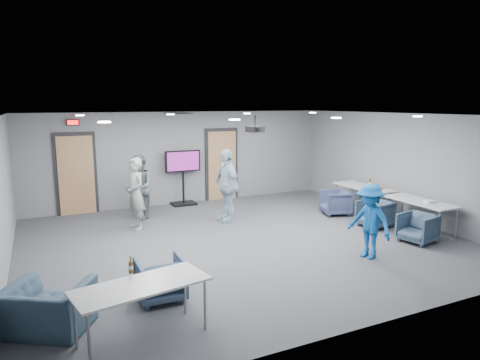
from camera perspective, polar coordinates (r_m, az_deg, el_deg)
name	(u,v)px	position (r m, az deg, el deg)	size (l,w,h in m)	color
floor	(242,240)	(9.39, 0.29, -8.07)	(9.00, 9.00, 0.00)	#3C4044
ceiling	(242,115)	(8.91, 0.30, 8.64)	(9.00, 9.00, 0.00)	white
wall_back	(184,158)	(12.74, -7.53, 2.94)	(9.00, 0.02, 2.70)	slate
wall_front	(377,229)	(5.80, 17.75, -6.24)	(9.00, 0.02, 2.70)	slate
wall_left	(0,200)	(8.22, -29.32, -2.31)	(0.02, 8.00, 2.70)	slate
wall_right	(400,166)	(11.70, 20.59, 1.73)	(0.02, 8.00, 2.70)	slate
door_left	(76,175)	(12.16, -20.99, 0.66)	(1.06, 0.17, 2.24)	black
door_right	(222,165)	(13.15, -2.45, 2.00)	(1.06, 0.17, 2.24)	black
exit_sign	(73,122)	(12.01, -21.41, 7.16)	(0.32, 0.08, 0.16)	black
hvac_diffuser	(178,113)	(11.34, -8.23, 8.80)	(0.60, 0.60, 0.03)	black
downlights	(242,116)	(8.92, 0.30, 8.54)	(6.18, 3.78, 0.02)	white
person_a	(136,194)	(10.32, -13.71, -1.80)	(0.62, 0.41, 1.70)	#969996
person_b	(139,187)	(11.22, -13.29, -0.91)	(0.81, 0.63, 1.66)	slate
person_c	(227,185)	(10.70, -1.79, -0.73)	(1.07, 0.45, 1.83)	#A8C5D8
person_d	(369,221)	(8.55, 16.88, -5.29)	(0.94, 0.54, 1.45)	#175299
chair_right_a	(335,203)	(11.72, 12.60, -2.95)	(0.69, 0.71, 0.65)	#374060
chair_right_b	(375,214)	(10.81, 17.56, -4.32)	(0.68, 0.70, 0.64)	#334459
chair_right_c	(418,228)	(9.95, 22.60, -5.93)	(0.67, 0.69, 0.63)	#35475B
chair_front_a	(160,279)	(6.75, -10.60, -12.82)	(0.69, 0.71, 0.65)	#3C4E68
chair_front_b	(48,308)	(6.30, -24.20, -15.32)	(1.00, 0.87, 0.65)	#394F62
table_right_a	(363,188)	(12.01, 16.14, -1.05)	(0.74, 1.77, 0.73)	#A5A7A9
table_right_b	(420,203)	(10.69, 22.87, -2.82)	(0.71, 1.70, 0.73)	#A5A7A9
table_front_left	(142,288)	(5.62, -12.98, -13.85)	(1.77, 1.00, 0.73)	#A5A7A9
bottle_front	(131,267)	(5.93, -14.36, -11.16)	(0.06, 0.06, 0.23)	#57390F
bottle_right	(370,183)	(12.04, 16.93, -0.38)	(0.07, 0.07, 0.25)	#57390F
snack_box	(380,188)	(11.77, 18.21, -1.05)	(0.18, 0.12, 0.04)	orange
wrapper	(430,202)	(10.56, 24.01, -2.64)	(0.24, 0.16, 0.05)	silver
tv_stand	(183,174)	(12.53, -7.60, 0.77)	(1.05, 0.50, 1.60)	black
projector	(255,129)	(9.15, 2.04, 6.83)	(0.38, 0.35, 0.35)	black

